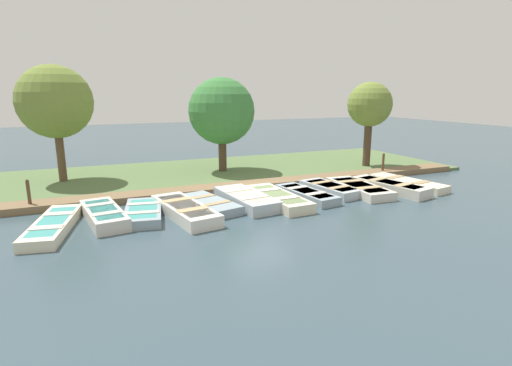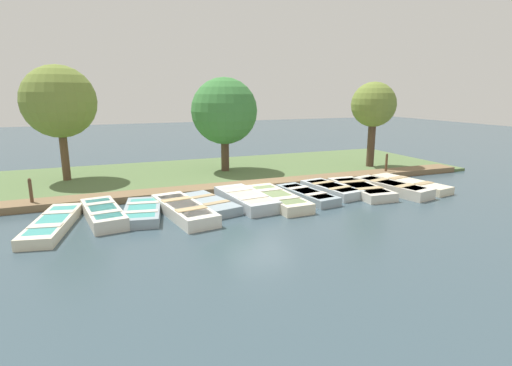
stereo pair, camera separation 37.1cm
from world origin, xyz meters
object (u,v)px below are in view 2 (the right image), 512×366
object	(u,v)px
rowboat_9	(360,189)
park_tree_left	(224,111)
rowboat_3	(184,210)
rowboat_5	(246,199)
rowboat_1	(103,213)
rowboat_0	(53,224)
rowboat_7	(307,195)
mooring_post_near	(31,194)
park_tree_far_left	(59,102)
rowboat_2	(142,212)
rowboat_10	(392,187)
rowboat_11	(410,184)
rowboat_8	(331,189)
mooring_post_far	(386,165)
rowboat_6	(277,198)
rowboat_4	(209,204)

from	to	relation	value
rowboat_9	park_tree_left	world-z (taller)	park_tree_left
rowboat_3	rowboat_5	size ratio (longest dim) A/B	1.11
rowboat_1	rowboat_9	xyz separation A→B (m)	(0.14, 9.81, -0.03)
rowboat_0	rowboat_7	xyz separation A→B (m)	(-0.25, 8.79, 0.00)
rowboat_1	rowboat_9	bearing A→B (deg)	80.81
rowboat_9	park_tree_left	bearing A→B (deg)	-143.65
mooring_post_near	park_tree_far_left	bearing A→B (deg)	168.05
rowboat_2	rowboat_10	size ratio (longest dim) A/B	0.84
rowboat_5	park_tree_far_left	size ratio (longest dim) A/B	0.64
rowboat_2	rowboat_11	bearing A→B (deg)	99.50
rowboat_5	mooring_post_near	xyz separation A→B (m)	(-2.19, -7.18, 0.35)
rowboat_8	mooring_post_far	xyz separation A→B (m)	(-1.96, 4.32, 0.38)
rowboat_10	park_tree_left	xyz separation A→B (m)	(-6.30, -5.17, 2.88)
mooring_post_far	park_tree_left	world-z (taller)	park_tree_left
rowboat_6	park_tree_far_left	world-z (taller)	park_tree_far_left
rowboat_5	rowboat_8	xyz separation A→B (m)	(-0.23, 3.77, -0.03)
rowboat_8	mooring_post_far	size ratio (longest dim) A/B	2.53
rowboat_6	park_tree_far_left	bearing A→B (deg)	-134.32
rowboat_8	park_tree_far_left	distance (m)	12.27
rowboat_1	rowboat_3	distance (m)	2.55
rowboat_1	rowboat_10	bearing A→B (deg)	78.96
rowboat_4	mooring_post_near	xyz separation A→B (m)	(-2.14, -5.82, 0.40)
rowboat_7	rowboat_11	xyz separation A→B (m)	(0.02, 5.05, -0.00)
rowboat_3	rowboat_6	xyz separation A→B (m)	(-0.22, 3.54, -0.02)
rowboat_10	park_tree_left	distance (m)	8.64
mooring_post_near	park_tree_far_left	size ratio (longest dim) A/B	0.22
rowboat_1	rowboat_2	size ratio (longest dim) A/B	1.08
rowboat_1	park_tree_left	distance (m)	8.75
rowboat_6	mooring_post_near	size ratio (longest dim) A/B	3.16
rowboat_3	park_tree_far_left	world-z (taller)	park_tree_far_left
park_tree_far_left	rowboat_4	bearing A→B (deg)	38.14
rowboat_8	rowboat_0	bearing A→B (deg)	-95.60
rowboat_2	rowboat_9	world-z (taller)	rowboat_9
rowboat_5	park_tree_left	size ratio (longest dim) A/B	0.70
rowboat_3	rowboat_5	distance (m)	2.44
rowboat_11	park_tree_left	distance (m)	9.26
rowboat_6	rowboat_7	size ratio (longest dim) A/B	1.16
rowboat_7	rowboat_6	bearing A→B (deg)	-90.89
rowboat_10	mooring_post_near	world-z (taller)	mooring_post_near
rowboat_0	rowboat_3	xyz separation A→B (m)	(0.13, 3.93, 0.04)
rowboat_10	rowboat_11	xyz separation A→B (m)	(-0.38, 1.32, -0.05)
rowboat_7	mooring_post_near	xyz separation A→B (m)	(-2.29, -9.65, 0.40)
rowboat_0	park_tree_left	world-z (taller)	park_tree_left
rowboat_6	rowboat_2	bearing A→B (deg)	-94.99
rowboat_1	rowboat_9	world-z (taller)	rowboat_1
rowboat_2	park_tree_left	bearing A→B (deg)	151.03
rowboat_5	rowboat_8	world-z (taller)	rowboat_5
rowboat_3	park_tree_left	size ratio (longest dim) A/B	0.77
rowboat_4	rowboat_9	xyz separation A→B (m)	(0.18, 6.29, 0.02)
rowboat_7	rowboat_8	distance (m)	1.35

